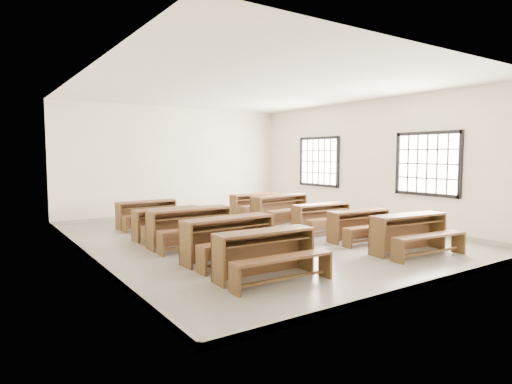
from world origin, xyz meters
TOP-DOWN VIEW (x-y plane):
  - room at (0.09, 0.00)m, footprint 8.50×8.50m
  - desk_set_0 at (-1.59, -2.63)m, footprint 1.59×0.88m
  - desk_set_1 at (-1.52, -1.45)m, footprint 1.69×0.93m
  - desk_set_2 at (-1.55, -0.00)m, footprint 1.67×0.87m
  - desk_set_3 at (-1.63, 0.97)m, footprint 1.51×0.85m
  - desk_set_4 at (-1.50, 2.61)m, footprint 1.49×0.81m
  - desk_set_5 at (1.55, -2.79)m, footprint 1.66×0.98m
  - desk_set_6 at (1.62, -1.51)m, footprint 1.48×0.85m
  - desk_set_7 at (1.64, -0.34)m, footprint 1.51×0.82m
  - desk_set_8 at (1.62, 1.23)m, footprint 1.74×1.02m
  - desk_set_9 at (1.75, 2.63)m, footprint 1.51×0.82m

SIDE VIEW (x-z plane):
  - desk_set_6 at x=1.62m, z-range 0.05..0.70m
  - desk_set_4 at x=-1.50m, z-range 0.05..0.71m
  - desk_set_3 at x=-1.63m, z-range 0.05..0.71m
  - desk_set_7 at x=1.64m, z-range 0.06..0.72m
  - desk_set_9 at x=1.75m, z-range 0.06..0.73m
  - desk_set_0 at x=-1.59m, z-range 0.06..0.76m
  - desk_set_5 at x=1.55m, z-range 0.06..0.77m
  - desk_set_1 at x=-1.52m, z-range 0.06..0.81m
  - desk_set_8 at x=1.62m, z-range 0.06..0.81m
  - desk_set_2 at x=-1.55m, z-range 0.06..0.81m
  - room at x=0.09m, z-range 0.54..3.74m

